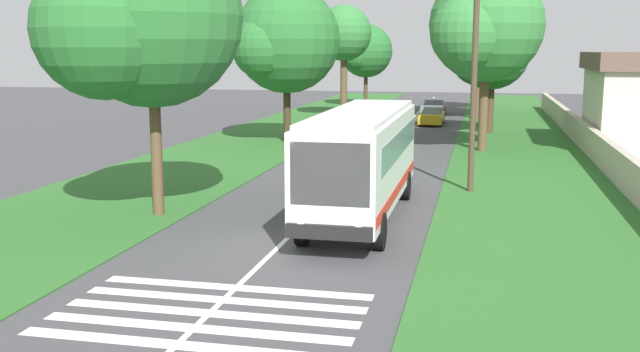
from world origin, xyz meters
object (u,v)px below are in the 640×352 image
(roadside_tree_left_2, at_px, (147,22))
(roadside_tree_right_1, at_px, (483,28))
(coach_bus, at_px, (362,157))
(trailing_car_3, at_px, (434,107))
(roadside_tree_left_0, at_px, (365,52))
(trailing_car_0, at_px, (357,135))
(roadside_tree_right_2, at_px, (489,54))
(roadside_tree_left_1, at_px, (284,42))
(roadside_tree_right_0, at_px, (477,31))
(utility_pole, at_px, (474,82))
(roadside_tree_left_3, at_px, (343,35))
(trailing_car_2, at_px, (432,116))
(roadside_tree_right_3, at_px, (483,39))
(trailing_car_1, at_px, (370,122))

(roadside_tree_left_2, height_order, roadside_tree_right_1, roadside_tree_right_1)
(coach_bus, height_order, trailing_car_3, coach_bus)
(roadside_tree_left_0, bearing_deg, trailing_car_0, -171.83)
(trailing_car_0, height_order, roadside_tree_right_1, roadside_tree_right_1)
(roadside_tree_right_2, bearing_deg, roadside_tree_left_1, 121.82)
(roadside_tree_left_1, distance_m, roadside_tree_right_0, 21.96)
(roadside_tree_left_0, xyz_separation_m, roadside_tree_right_1, (-31.73, -11.65, 1.50))
(trailing_car_0, relative_size, roadside_tree_right_2, 0.53)
(roadside_tree_left_2, relative_size, utility_pole, 1.16)
(roadside_tree_left_3, distance_m, roadside_tree_right_2, 15.44)
(trailing_car_2, bearing_deg, roadside_tree_right_3, -13.92)
(roadside_tree_left_0, bearing_deg, trailing_car_1, -169.95)
(trailing_car_2, relative_size, roadside_tree_right_3, 0.46)
(roadside_tree_right_1, distance_m, roadside_tree_right_2, 9.31)
(roadside_tree_left_0, distance_m, roadside_tree_left_2, 50.83)
(coach_bus, xyz_separation_m, roadside_tree_right_3, (46.98, -3.75, 4.52))
(roadside_tree_right_1, bearing_deg, trailing_car_2, 14.24)
(roadside_tree_left_0, bearing_deg, trailing_car_2, -155.20)
(roadside_tree_left_3, bearing_deg, roadside_tree_left_0, 0.77)
(trailing_car_2, bearing_deg, roadside_tree_left_3, 60.33)
(roadside_tree_left_2, bearing_deg, trailing_car_2, -12.44)
(roadside_tree_left_3, relative_size, utility_pole, 1.09)
(trailing_car_3, relative_size, roadside_tree_right_1, 0.42)
(trailing_car_1, xyz_separation_m, roadside_tree_left_3, (9.90, 3.85, 6.22))
(roadside_tree_left_0, xyz_separation_m, roadside_tree_right_2, (-22.55, -12.06, -0.01))
(trailing_car_0, bearing_deg, utility_pole, -151.98)
(trailing_car_2, xyz_separation_m, roadside_tree_right_1, (-14.47, -3.67, 6.27))
(roadside_tree_right_1, bearing_deg, trailing_car_1, 40.21)
(roadside_tree_left_2, relative_size, roadside_tree_right_2, 1.22)
(trailing_car_1, distance_m, roadside_tree_right_1, 13.37)
(coach_bus, relative_size, roadside_tree_right_2, 1.37)
(trailing_car_0, bearing_deg, trailing_car_1, 3.00)
(coach_bus, bearing_deg, trailing_car_3, 0.27)
(trailing_car_3, distance_m, roadside_tree_left_2, 43.01)
(roadside_tree_right_0, bearing_deg, trailing_car_0, 161.26)
(roadside_tree_right_2, distance_m, roadside_tree_right_3, 19.86)
(roadside_tree_left_3, bearing_deg, coach_bus, -168.28)
(trailing_car_0, xyz_separation_m, roadside_tree_right_1, (-0.62, -7.18, 6.27))
(roadside_tree_right_0, bearing_deg, utility_pole, -179.55)
(trailing_car_1, xyz_separation_m, trailing_car_2, (5.45, -3.95, 0.00))
(coach_bus, distance_m, roadside_tree_right_1, 19.01)
(trailing_car_0, distance_m, roadside_tree_right_2, 12.39)
(trailing_car_2, bearing_deg, utility_pole, -172.73)
(roadside_tree_right_1, bearing_deg, trailing_car_0, 85.06)
(coach_bus, distance_m, roadside_tree_right_2, 27.69)
(trailing_car_2, height_order, roadside_tree_left_0, roadside_tree_left_0)
(trailing_car_0, height_order, roadside_tree_right_3, roadside_tree_right_3)
(trailing_car_0, bearing_deg, trailing_car_2, -14.22)
(trailing_car_2, distance_m, roadside_tree_right_2, 8.22)
(coach_bus, bearing_deg, trailing_car_0, 10.24)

